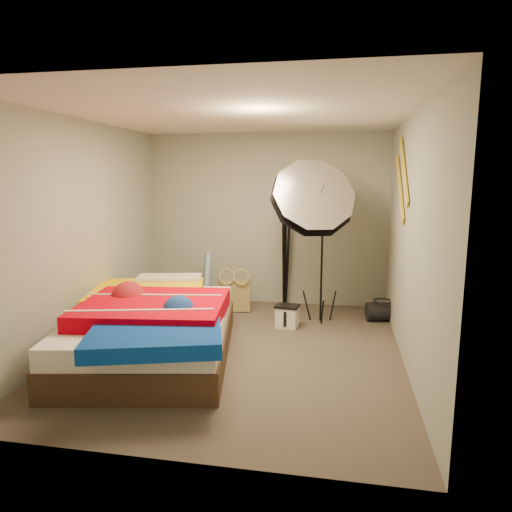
% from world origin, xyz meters
% --- Properties ---
extents(floor, '(4.00, 4.00, 0.00)m').
position_xyz_m(floor, '(0.00, 0.00, 0.00)').
color(floor, '#51483D').
rests_on(floor, ground).
extents(ceiling, '(4.00, 4.00, 0.00)m').
position_xyz_m(ceiling, '(0.00, 0.00, 2.50)').
color(ceiling, silver).
rests_on(ceiling, wall_back).
extents(wall_back, '(3.50, 0.00, 3.50)m').
position_xyz_m(wall_back, '(0.00, 2.00, 1.25)').
color(wall_back, gray).
rests_on(wall_back, floor).
extents(wall_front, '(3.50, 0.00, 3.50)m').
position_xyz_m(wall_front, '(0.00, -2.00, 1.25)').
color(wall_front, gray).
rests_on(wall_front, floor).
extents(wall_left, '(0.00, 4.00, 4.00)m').
position_xyz_m(wall_left, '(-1.75, 0.00, 1.25)').
color(wall_left, gray).
rests_on(wall_left, floor).
extents(wall_right, '(0.00, 4.00, 4.00)m').
position_xyz_m(wall_right, '(1.75, 0.00, 1.25)').
color(wall_right, gray).
rests_on(wall_right, floor).
extents(tote_bag, '(0.47, 0.26, 0.46)m').
position_xyz_m(tote_bag, '(-0.37, 1.46, 0.22)').
color(tote_bag, '#9D8E51').
rests_on(tote_bag, floor).
extents(wrapping_roll, '(0.12, 0.22, 0.74)m').
position_xyz_m(wrapping_roll, '(-0.89, 1.90, 0.37)').
color(wrapping_roll, '#5E99D6').
rests_on(wrapping_roll, floor).
extents(camera_case, '(0.29, 0.23, 0.26)m').
position_xyz_m(camera_case, '(0.45, 0.88, 0.13)').
color(camera_case, white).
rests_on(camera_case, floor).
extents(duffel_bag, '(0.44, 0.32, 0.25)m').
position_xyz_m(duffel_bag, '(1.65, 1.37, 0.12)').
color(duffel_bag, black).
rests_on(duffel_bag, floor).
extents(wall_stripe_upper, '(0.02, 0.91, 0.78)m').
position_xyz_m(wall_stripe_upper, '(1.73, 0.60, 1.95)').
color(wall_stripe_upper, gold).
rests_on(wall_stripe_upper, wall_right).
extents(wall_stripe_lower, '(0.02, 0.91, 0.78)m').
position_xyz_m(wall_stripe_lower, '(1.73, 0.85, 1.75)').
color(wall_stripe_lower, gold).
rests_on(wall_stripe_lower, wall_right).
extents(bed, '(2.01, 2.60, 0.66)m').
position_xyz_m(bed, '(-0.83, -0.31, 0.33)').
color(bed, '#452F1E').
rests_on(bed, floor).
extents(photo_umbrella, '(1.18, 1.00, 2.21)m').
position_xyz_m(photo_umbrella, '(0.72, 1.04, 1.58)').
color(photo_umbrella, black).
rests_on(photo_umbrella, floor).
extents(camera_tripod, '(0.08, 0.08, 1.39)m').
position_xyz_m(camera_tripod, '(0.30, 1.87, 0.79)').
color(camera_tripod, black).
rests_on(camera_tripod, floor).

